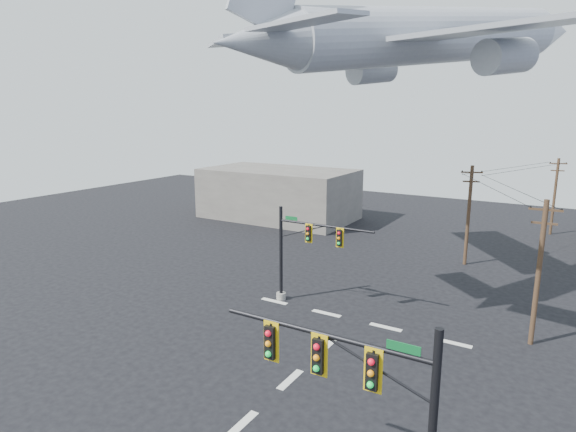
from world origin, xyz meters
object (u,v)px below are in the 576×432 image
Objects in this scene: utility_pole_b at (469,214)px; utility_pole_c at (555,195)px; signal_mast_near at (371,413)px; airliner at (434,37)px; signal_mast_far at (299,253)px; utility_pole_a at (539,271)px.

utility_pole_c is (5.74, 15.47, -0.20)m from utility_pole_b.
utility_pole_b reaches higher than utility_pole_c.
signal_mast_near is 24.15m from airliner.
signal_mast_near is 0.86× the size of utility_pole_b.
airliner is (-6.96, -25.21, 13.10)m from utility_pole_c.
utility_pole_c is 29.25m from airliner.
utility_pole_b is at bearing 19.11° from airliner.
signal_mast_far is 33.25m from utility_pole_c.
signal_mast_far is at bearing 126.25° from signal_mast_near.
signal_mast_near is at bearing -142.17° from airliner.
airliner is at bearing 150.60° from utility_pole_a.
signal_mast_far is at bearing -136.83° from utility_pole_b.
signal_mast_far is 0.24× the size of airliner.
airliner is (-4.05, 19.76, 13.28)m from signal_mast_near.
utility_pole_a is (14.07, 1.62, 0.74)m from signal_mast_far.
signal_mast_near is at bearing -102.46° from utility_pole_c.
utility_pole_a is at bearing 6.58° from signal_mast_far.
utility_pole_b is (-2.83, 29.49, 0.37)m from signal_mast_near.
airliner is at bearing 101.58° from signal_mast_near.
utility_pole_b is at bearing 95.48° from signal_mast_near.
utility_pole_c reaches higher than signal_mast_far.
utility_pole_b reaches higher than signal_mast_far.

